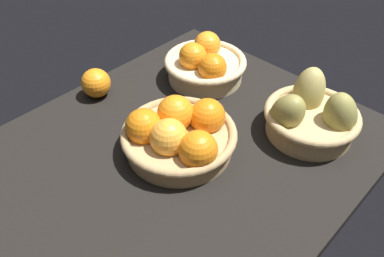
{
  "coord_description": "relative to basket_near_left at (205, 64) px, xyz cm",
  "views": [
    {
      "loc": [
        44.53,
        45.58,
        65.03
      ],
      "look_at": [
        -2.7,
        0.55,
        7.0
      ],
      "focal_mm": 37.15,
      "sensor_mm": 36.0,
      "label": 1
    }
  ],
  "objects": [
    {
      "name": "basket_far_left_pears",
      "position": [
        -0.49,
        31.91,
        0.27
      ],
      "size": [
        21.54,
        22.04,
        14.29
      ],
      "color": "tan",
      "rests_on": "market_tray"
    },
    {
      "name": "market_tray",
      "position": [
        23.36,
        14.36,
        -6.03
      ],
      "size": [
        84.0,
        72.0,
        3.0
      ],
      "primitive_type": "cube",
      "color": "black",
      "rests_on": "ground"
    },
    {
      "name": "loose_orange_front_gap",
      "position": [
        24.69,
        -14.95,
        -0.79
      ],
      "size": [
        7.47,
        7.47,
        7.47
      ],
      "primitive_type": "sphere",
      "color": "orange",
      "rests_on": "market_tray"
    },
    {
      "name": "basket_near_left",
      "position": [
        0.0,
        0.0,
        0.0
      ],
      "size": [
        21.92,
        21.92,
        11.08
      ],
      "color": "#D3BC8C",
      "rests_on": "market_tray"
    },
    {
      "name": "basket_center",
      "position": [
        24.35,
        14.59,
        -0.03
      ],
      "size": [
        25.24,
        25.24,
        11.31
      ],
      "color": "tan",
      "rests_on": "market_tray"
    }
  ]
}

